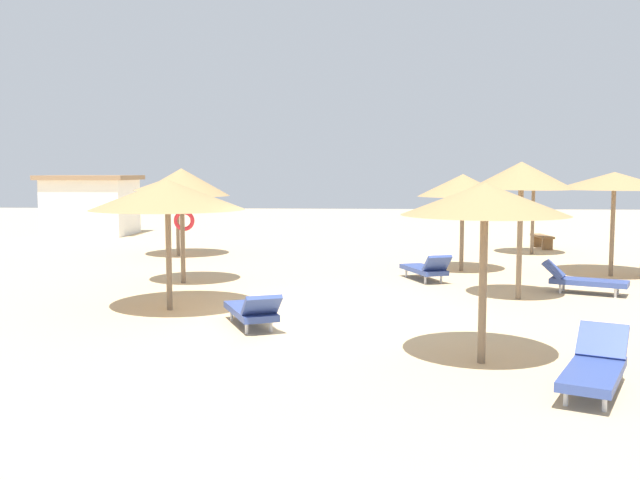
# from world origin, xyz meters

# --- Properties ---
(ground_plane) EXTENTS (80.00, 80.00, 0.00)m
(ground_plane) POSITION_xyz_m (0.00, 0.00, 0.00)
(ground_plane) COLOR #D1B284
(parasol_1) EXTENTS (3.10, 3.10, 2.82)m
(parasol_1) POSITION_xyz_m (7.77, 5.68, 2.58)
(parasol_1) COLOR #75604C
(parasol_1) RESTS_ON ground
(parasol_2) EXTENTS (2.56, 2.56, 2.76)m
(parasol_2) POSITION_xyz_m (3.85, 6.42, 2.44)
(parasol_2) COLOR #75604C
(parasol_2) RESTS_ON ground
(parasol_3) EXTENTS (2.26, 2.26, 3.05)m
(parasol_3) POSITION_xyz_m (4.49, 1.99, 2.73)
(parasol_3) COLOR #75604C
(parasol_3) RESTS_ON ground
(parasol_4) EXTENTS (2.44, 2.44, 2.67)m
(parasol_4) POSITION_xyz_m (2.78, -3.39, 2.42)
(parasol_4) COLOR #75604C
(parasol_4) RESTS_ON ground
(parasol_5) EXTENTS (3.14, 3.14, 2.67)m
(parasol_5) POSITION_xyz_m (-2.94, 0.33, 2.36)
(parasol_5) COLOR #75604C
(parasol_5) RESTS_ON ground
(parasol_6) EXTENTS (2.41, 2.41, 2.91)m
(parasol_6) POSITION_xyz_m (-3.55, 3.84, 2.55)
(parasol_6) COLOR #75604C
(parasol_6) RESTS_ON ground
(parasol_7) EXTENTS (2.90, 2.90, 2.72)m
(parasol_7) POSITION_xyz_m (-5.19, 9.61, 2.44)
(parasol_7) COLOR #75604C
(parasol_7) RESTS_ON ground
(parasol_8) EXTENTS (2.46, 2.46, 2.74)m
(parasol_8) POSITION_xyz_m (6.86, 10.77, 2.47)
(parasol_8) COLOR #75604C
(parasol_8) RESTS_ON ground
(lounger_2) EXTENTS (1.24, 1.97, 0.77)m
(lounger_2) POSITION_xyz_m (2.66, 4.51, 0.32)
(lounger_2) COLOR #33478C
(lounger_2) RESTS_ON ground
(lounger_3) EXTENTS (1.97, 1.39, 0.73)m
(lounger_3) POSITION_xyz_m (6.14, 2.80, 0.32)
(lounger_3) COLOR #33478C
(lounger_3) RESTS_ON ground
(lounger_4) EXTENTS (1.39, 1.97, 0.76)m
(lounger_4) POSITION_xyz_m (3.99, -4.71, 0.32)
(lounger_4) COLOR #33478C
(lounger_4) RESTS_ON ground
(lounger_5) EXTENTS (1.33, 1.98, 0.73)m
(lounger_5) POSITION_xyz_m (-0.99, -1.22, 0.32)
(lounger_5) COLOR #33478C
(lounger_5) RESTS_ON ground
(bench_0) EXTENTS (0.56, 1.53, 0.49)m
(bench_0) POSITION_xyz_m (7.67, 12.64, 0.35)
(bench_0) COLOR brown
(bench_0) RESTS_ON ground
(beach_cabana) EXTENTS (3.91, 3.41, 2.67)m
(beach_cabana) POSITION_xyz_m (-11.12, 17.22, 1.36)
(beach_cabana) COLOR white
(beach_cabana) RESTS_ON ground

